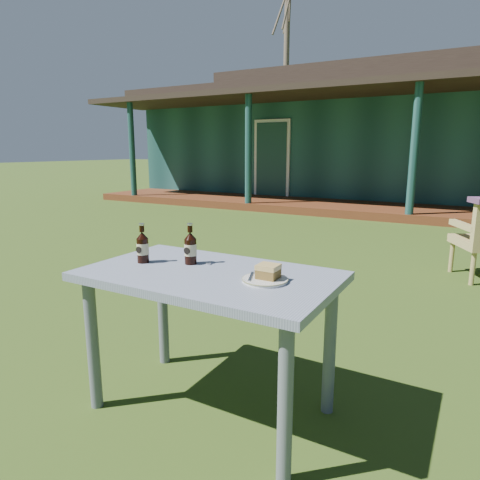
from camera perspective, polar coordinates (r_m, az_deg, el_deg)
The scene contains 10 objects.
ground at distance 3.64m, azimuth 10.26°, elevation -8.96°, with size 80.00×80.00×0.00m, color #334916.
pavilion at distance 12.66m, azimuth 25.18°, elevation 12.34°, with size 15.80×8.30×3.45m.
tree_left at distance 22.97m, azimuth 6.18°, elevation 21.87°, with size 0.28×0.28×10.50m, color brown.
cafe_table at distance 2.07m, azimuth -4.13°, elevation -6.98°, with size 1.20×0.70×0.72m.
plate at distance 1.89m, azimuth 3.35°, elevation -5.31°, with size 0.20×0.20×0.01m.
cake_slice at distance 1.89m, azimuth 3.78°, elevation -4.18°, with size 0.09×0.09×0.06m.
fork at distance 1.91m, azimuth 1.46°, elevation -4.89°, with size 0.01×0.14×0.00m, color silver.
cola_bottle_near at distance 2.17m, azimuth -6.63°, elevation -1.04°, with size 0.06×0.06×0.21m.
cola_bottle_far at distance 2.24m, azimuth -12.85°, elevation -0.91°, with size 0.06×0.06×0.20m.
bottle_cap at distance 2.17m, azimuth -4.25°, elevation -3.17°, with size 0.03×0.03×0.01m, color silver.
Camera 1 is at (1.09, -3.22, 1.29)m, focal length 32.00 mm.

